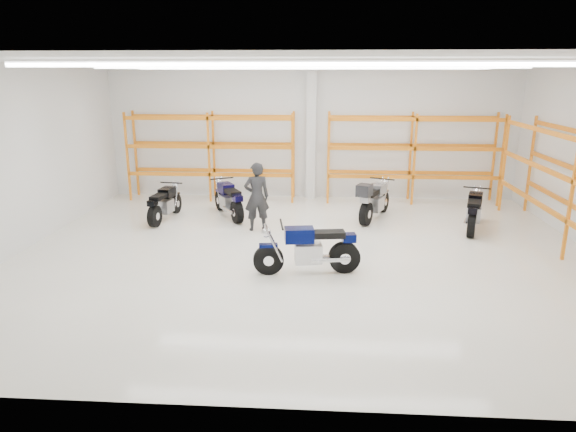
# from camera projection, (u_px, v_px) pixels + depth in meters

# --- Properties ---
(ground) EXTENTS (14.00, 14.00, 0.00)m
(ground) POSITION_uv_depth(u_px,v_px,m) (305.00, 254.00, 12.50)
(ground) COLOR silver
(ground) RESTS_ON ground
(room_shell) EXTENTS (14.02, 12.02, 4.51)m
(room_shell) POSITION_uv_depth(u_px,v_px,m) (306.00, 117.00, 11.64)
(room_shell) COLOR white
(room_shell) RESTS_ON ground
(motorcycle_main) EXTENTS (2.35, 0.78, 1.16)m
(motorcycle_main) POSITION_uv_depth(u_px,v_px,m) (312.00, 250.00, 11.16)
(motorcycle_main) COLOR black
(motorcycle_main) RESTS_ON ground
(motorcycle_back_a) EXTENTS (0.73, 2.13, 1.05)m
(motorcycle_back_a) POSITION_uv_depth(u_px,v_px,m) (164.00, 205.00, 15.19)
(motorcycle_back_a) COLOR black
(motorcycle_back_a) RESTS_ON ground
(motorcycle_back_b) EXTENTS (1.24, 2.05, 1.11)m
(motorcycle_back_b) POSITION_uv_depth(u_px,v_px,m) (229.00, 201.00, 15.52)
(motorcycle_back_b) COLOR black
(motorcycle_back_b) RESTS_ON ground
(motorcycle_back_c) EXTENTS (1.27, 2.30, 1.25)m
(motorcycle_back_c) POSITION_uv_depth(u_px,v_px,m) (373.00, 201.00, 15.20)
(motorcycle_back_c) COLOR black
(motorcycle_back_c) RESTS_ON ground
(motorcycle_back_d) EXTENTS (1.02, 2.17, 1.10)m
(motorcycle_back_d) POSITION_uv_depth(u_px,v_px,m) (474.00, 212.00, 14.26)
(motorcycle_back_d) COLOR black
(motorcycle_back_d) RESTS_ON ground
(standing_man) EXTENTS (0.80, 0.64, 1.92)m
(standing_man) POSITION_uv_depth(u_px,v_px,m) (257.00, 197.00, 14.15)
(standing_man) COLOR black
(standing_man) RESTS_ON ground
(structural_column) EXTENTS (0.32, 0.32, 4.50)m
(structural_column) POSITION_uv_depth(u_px,v_px,m) (311.00, 134.00, 17.49)
(structural_column) COLOR white
(structural_column) RESTS_ON ground
(pallet_racking_back_left) EXTENTS (5.67, 0.87, 3.00)m
(pallet_racking_back_left) POSITION_uv_depth(u_px,v_px,m) (211.00, 148.00, 17.50)
(pallet_racking_back_left) COLOR orange
(pallet_racking_back_left) RESTS_ON ground
(pallet_racking_back_right) EXTENTS (5.67, 0.87, 3.00)m
(pallet_racking_back_right) POSITION_uv_depth(u_px,v_px,m) (413.00, 150.00, 17.08)
(pallet_racking_back_right) COLOR orange
(pallet_racking_back_right) RESTS_ON ground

